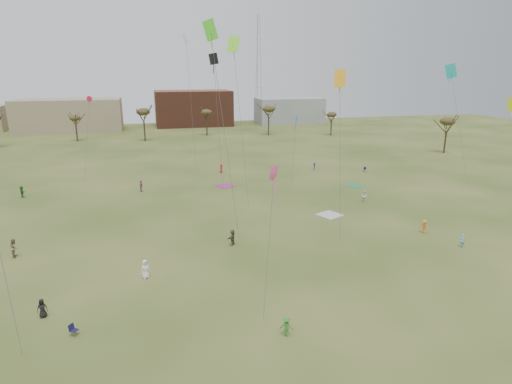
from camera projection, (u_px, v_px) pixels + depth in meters
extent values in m
plane|color=#334816|center=(290.00, 287.00, 37.84)|extent=(260.00, 260.00, 0.00)
imported|color=white|center=(146.00, 269.00, 39.21)|extent=(1.05, 0.91, 1.82)
imported|color=#38832B|center=(287.00, 327.00, 30.65)|extent=(1.13, 0.97, 1.52)
imported|color=#877356|center=(15.00, 248.00, 43.75)|extent=(0.88, 1.06, 1.97)
imported|color=brown|center=(232.00, 237.00, 46.75)|extent=(1.39, 1.68, 1.81)
imported|color=black|center=(42.00, 308.00, 32.98)|extent=(0.79, 0.54, 1.56)
imported|color=orange|center=(424.00, 227.00, 50.15)|extent=(1.01, 1.24, 1.67)
imported|color=#7EB1D2|center=(462.00, 240.00, 46.20)|extent=(0.66, 0.59, 1.52)
imported|color=#A94677|center=(141.00, 186.00, 67.57)|extent=(0.75, 1.14, 1.79)
imported|color=white|center=(364.00, 196.00, 62.11)|extent=(1.08, 1.03, 1.75)
imported|color=#2F7226|center=(22.00, 192.00, 64.44)|extent=(1.24, 1.73, 1.80)
imported|color=red|center=(221.00, 168.00, 80.21)|extent=(0.91, 0.94, 1.63)
imported|color=navy|center=(314.00, 166.00, 82.43)|extent=(0.79, 1.03, 1.41)
cube|color=silver|center=(330.00, 215.00, 56.76)|extent=(3.71, 3.71, 0.03)
cube|color=#9C3071|center=(225.00, 186.00, 71.04)|extent=(3.82, 3.82, 0.03)
cube|color=#2F8152|center=(355.00, 186.00, 71.24)|extent=(3.72, 3.72, 0.03)
cube|color=#16163D|center=(74.00, 330.00, 30.78)|extent=(0.70, 0.70, 0.04)
cube|color=#16163D|center=(71.00, 327.00, 30.80)|extent=(0.40, 0.48, 0.44)
cube|color=#15163C|center=(365.00, 169.00, 81.09)|extent=(0.70, 0.70, 0.04)
cube|color=#15163C|center=(365.00, 168.00, 81.23)|extent=(0.48, 0.40, 0.44)
cube|color=#50DD27|center=(210.00, 30.00, 42.51)|extent=(1.01, 1.01, 1.99)
cube|color=#50DD27|center=(210.00, 37.00, 42.70)|extent=(0.08, 0.08, 1.79)
cylinder|color=#4C4C51|center=(225.00, 139.00, 44.45)|extent=(2.18, 2.82, 21.62)
cone|color=#E14786|center=(274.00, 173.00, 33.68)|extent=(1.26, 0.09, 1.26)
cube|color=#E14786|center=(274.00, 183.00, 33.90)|extent=(0.08, 0.08, 2.07)
cylinder|color=#4C4C51|center=(269.00, 243.00, 32.53)|extent=(2.21, 4.86, 9.87)
cube|color=orange|center=(340.00, 78.00, 43.38)|extent=(0.91, 0.91, 1.79)
cube|color=orange|center=(340.00, 85.00, 43.55)|extent=(0.08, 0.08, 1.61)
cylinder|color=#4C4C51|center=(340.00, 162.00, 44.40)|extent=(0.31, 2.79, 16.95)
cube|color=#C9E017|center=(512.00, 109.00, 55.49)|extent=(0.08, 0.08, 1.65)
cube|color=black|center=(214.00, 59.00, 61.41)|extent=(0.91, 0.91, 1.55)
cube|color=black|center=(214.00, 65.00, 61.66)|extent=(0.08, 0.08, 2.33)
cylinder|color=#4C4C51|center=(218.00, 125.00, 64.77)|extent=(1.18, 1.24, 19.37)
cone|color=blue|center=(296.00, 118.00, 66.75)|extent=(1.24, 0.09, 1.24)
cube|color=blue|center=(296.00, 123.00, 66.97)|extent=(0.08, 0.08, 2.02)
cylinder|color=#4C4C51|center=(294.00, 151.00, 67.98)|extent=(0.69, 0.36, 10.55)
cube|color=#77DB24|center=(233.00, 44.00, 54.08)|extent=(1.05, 1.05, 2.06)
cube|color=#77DB24|center=(233.00, 50.00, 54.28)|extent=(0.08, 0.08, 1.85)
cylinder|color=#4C4C51|center=(241.00, 128.00, 55.76)|extent=(1.30, 2.95, 20.97)
cone|color=red|center=(89.00, 99.00, 68.93)|extent=(0.92, 0.07, 0.92)
cube|color=red|center=(90.00, 102.00, 69.09)|extent=(0.08, 0.08, 1.50)
cylinder|color=#4C4C51|center=(87.00, 142.00, 67.95)|extent=(1.50, 5.69, 13.33)
cube|color=teal|center=(451.00, 71.00, 68.27)|extent=(1.13, 1.13, 2.21)
cube|color=teal|center=(450.00, 76.00, 68.48)|extent=(0.08, 0.08, 1.99)
cylinder|color=#4C4C51|center=(459.00, 128.00, 68.11)|extent=(1.12, 5.87, 17.66)
cube|color=white|center=(186.00, 37.00, 82.37)|extent=(0.84, 0.84, 1.44)
cube|color=white|center=(186.00, 42.00, 82.60)|extent=(0.08, 0.08, 2.16)
cylinder|color=#4C4C51|center=(191.00, 101.00, 83.53)|extent=(0.45, 4.75, 24.04)
cylinder|color=#3A2B1E|center=(77.00, 133.00, 115.69)|extent=(0.40, 0.40, 4.32)
ellipsoid|color=#473D1E|center=(75.00, 118.00, 114.54)|extent=(3.02, 3.02, 1.58)
cylinder|color=#3A2B1E|center=(145.00, 131.00, 116.14)|extent=(0.40, 0.40, 5.40)
ellipsoid|color=#473D1E|center=(143.00, 112.00, 114.70)|extent=(3.78, 3.78, 1.98)
cylinder|color=#3A2B1E|center=(207.00, 128.00, 126.14)|extent=(0.40, 0.40, 4.68)
ellipsoid|color=#473D1E|center=(206.00, 112.00, 124.90)|extent=(3.28, 3.28, 1.72)
cylinder|color=#3A2B1E|center=(269.00, 126.00, 126.66)|extent=(0.40, 0.40, 5.28)
ellipsoid|color=#473D1E|center=(269.00, 109.00, 125.26)|extent=(3.70, 3.70, 1.94)
cylinder|color=#3A2B1E|center=(331.00, 128.00, 126.47)|extent=(0.40, 0.40, 4.20)
ellipsoid|color=#473D1E|center=(332.00, 115.00, 125.36)|extent=(2.94, 2.94, 1.54)
cylinder|color=#3A2B1E|center=(445.00, 142.00, 99.00)|extent=(0.40, 0.40, 5.04)
ellipsoid|color=#473D1E|center=(448.00, 121.00, 97.66)|extent=(3.53, 3.53, 1.85)
cube|color=#937F60|center=(69.00, 115.00, 135.12)|extent=(32.00, 14.00, 10.00)
cube|color=brown|center=(193.00, 108.00, 149.10)|extent=(26.00, 16.00, 12.00)
cube|color=gray|center=(289.00, 111.00, 156.06)|extent=(24.00, 12.00, 9.00)
cylinder|color=#9EA3A8|center=(261.00, 70.00, 156.40)|extent=(0.16, 0.16, 38.00)
cylinder|color=#9EA3A8|center=(257.00, 70.00, 156.80)|extent=(0.16, 0.16, 38.00)
cylinder|color=#9EA3A8|center=(258.00, 70.00, 155.35)|extent=(0.16, 0.16, 38.00)
cylinder|color=#9EA3A8|center=(258.00, 10.00, 150.55)|extent=(0.10, 0.10, 3.00)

